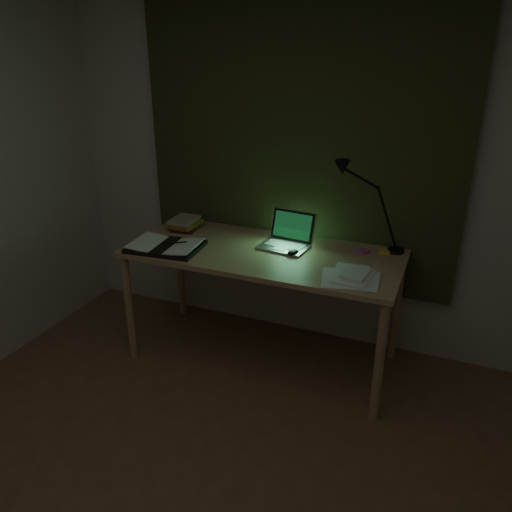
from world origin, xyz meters
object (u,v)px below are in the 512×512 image
Objects in this scene: desk at (263,306)px; laptop at (284,232)px; open_textbook at (166,246)px; book_stack at (185,223)px; desk_lamp at (401,210)px; loose_papers at (348,271)px.

laptop is at bearing 42.66° from desk.
open_textbook reaches higher than desk.
open_textbook is 2.10× the size of book_stack.
desk is at bearing -146.13° from desk_lamp.
desk is 5.27× the size of loose_papers.
open_textbook is at bearing -147.24° from desk_lamp.
loose_papers is (0.48, -0.22, -0.10)m from laptop.
desk is 0.54m from laptop.
loose_papers reaches higher than desk.
book_stack is at bearing -179.21° from laptop.
desk_lamp reaches higher than desk.
desk is 3.87× the size of open_textbook.
laptop is (0.11, 0.10, 0.52)m from desk.
book_stack reaches higher than loose_papers.
open_textbook is 1.52m from desk_lamp.
book_stack is at bearing -162.34° from desk_lamp.
laptop is 0.53m from loose_papers.
desk_lamp reaches higher than loose_papers.
laptop is 0.79m from book_stack.
desk is 0.73m from loose_papers.
laptop is 0.78m from open_textbook.
laptop reaches higher than book_stack.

